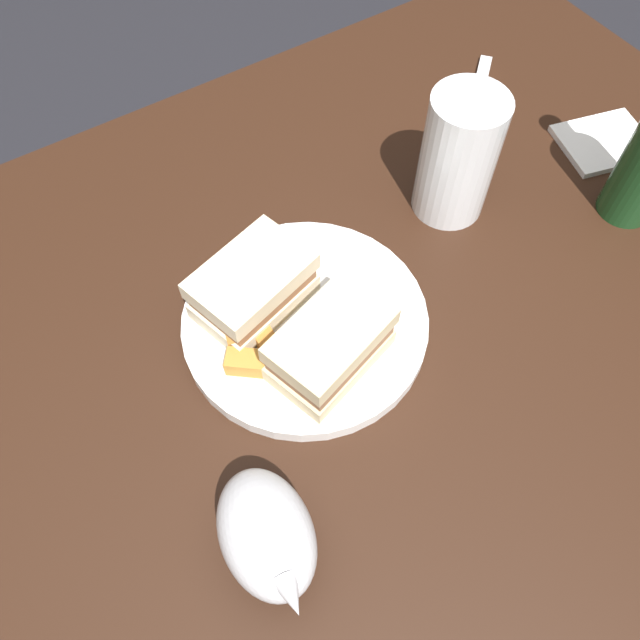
{
  "coord_description": "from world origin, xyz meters",
  "views": [
    {
      "loc": [
        -0.18,
        -0.25,
        1.28
      ],
      "look_at": [
        -0.01,
        0.02,
        0.75
      ],
      "focal_mm": 35.06,
      "sensor_mm": 36.0,
      "label": 1
    }
  ],
  "objects_px": {
    "sandwich_half_left": "(253,286)",
    "pint_glass": "(456,164)",
    "napkin": "(604,142)",
    "fork": "(477,100)",
    "plate": "(305,322)",
    "gravy_boat": "(267,535)",
    "sandwich_half_right": "(330,346)"
  },
  "relations": [
    {
      "from": "pint_glass",
      "to": "fork",
      "type": "bearing_deg",
      "value": 39.19
    },
    {
      "from": "plate",
      "to": "gravy_boat",
      "type": "xyz_separation_m",
      "value": [
        -0.14,
        -0.17,
        0.03
      ]
    },
    {
      "from": "sandwich_half_left",
      "to": "fork",
      "type": "bearing_deg",
      "value": 17.45
    },
    {
      "from": "pint_glass",
      "to": "fork",
      "type": "distance_m",
      "value": 0.2
    },
    {
      "from": "sandwich_half_left",
      "to": "sandwich_half_right",
      "type": "bearing_deg",
      "value": -74.08
    },
    {
      "from": "napkin",
      "to": "fork",
      "type": "bearing_deg",
      "value": 119.27
    },
    {
      "from": "sandwich_half_left",
      "to": "pint_glass",
      "type": "height_order",
      "value": "pint_glass"
    },
    {
      "from": "sandwich_half_right",
      "to": "plate",
      "type": "bearing_deg",
      "value": 84.58
    },
    {
      "from": "napkin",
      "to": "pint_glass",
      "type": "bearing_deg",
      "value": 172.54
    },
    {
      "from": "plate",
      "to": "napkin",
      "type": "height_order",
      "value": "plate"
    },
    {
      "from": "plate",
      "to": "pint_glass",
      "type": "height_order",
      "value": "pint_glass"
    },
    {
      "from": "plate",
      "to": "fork",
      "type": "height_order",
      "value": "plate"
    },
    {
      "from": "plate",
      "to": "fork",
      "type": "relative_size",
      "value": 1.4
    },
    {
      "from": "sandwich_half_right",
      "to": "pint_glass",
      "type": "relative_size",
      "value": 0.88
    },
    {
      "from": "plate",
      "to": "sandwich_half_right",
      "type": "xyz_separation_m",
      "value": [
        -0.01,
        -0.05,
        0.04
      ]
    },
    {
      "from": "pint_glass",
      "to": "sandwich_half_right",
      "type": "bearing_deg",
      "value": -155.34
    },
    {
      "from": "fork",
      "to": "plate",
      "type": "bearing_deg",
      "value": -16.73
    },
    {
      "from": "plate",
      "to": "fork",
      "type": "xyz_separation_m",
      "value": [
        0.38,
        0.17,
        -0.01
      ]
    },
    {
      "from": "sandwich_half_right",
      "to": "pint_glass",
      "type": "xyz_separation_m",
      "value": [
        0.24,
        0.11,
        0.02
      ]
    },
    {
      "from": "gravy_boat",
      "to": "fork",
      "type": "xyz_separation_m",
      "value": [
        0.52,
        0.34,
        -0.04
      ]
    },
    {
      "from": "napkin",
      "to": "plate",
      "type": "bearing_deg",
      "value": -177.1
    },
    {
      "from": "sandwich_half_left",
      "to": "fork",
      "type": "xyz_separation_m",
      "value": [
        0.41,
        0.13,
        -0.04
      ]
    },
    {
      "from": "gravy_boat",
      "to": "napkin",
      "type": "xyz_separation_m",
      "value": [
        0.6,
        0.19,
        -0.04
      ]
    },
    {
      "from": "gravy_boat",
      "to": "fork",
      "type": "relative_size",
      "value": 0.71
    },
    {
      "from": "fork",
      "to": "napkin",
      "type": "bearing_deg",
      "value": 77.91
    },
    {
      "from": "pint_glass",
      "to": "napkin",
      "type": "height_order",
      "value": "pint_glass"
    },
    {
      "from": "sandwich_half_right",
      "to": "fork",
      "type": "height_order",
      "value": "sandwich_half_right"
    },
    {
      "from": "napkin",
      "to": "sandwich_half_right",
      "type": "bearing_deg",
      "value": -170.48
    },
    {
      "from": "sandwich_half_left",
      "to": "gravy_boat",
      "type": "bearing_deg",
      "value": -116.86
    },
    {
      "from": "plate",
      "to": "fork",
      "type": "distance_m",
      "value": 0.41
    },
    {
      "from": "pint_glass",
      "to": "gravy_boat",
      "type": "height_order",
      "value": "pint_glass"
    },
    {
      "from": "pint_glass",
      "to": "napkin",
      "type": "relative_size",
      "value": 1.36
    }
  ]
}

